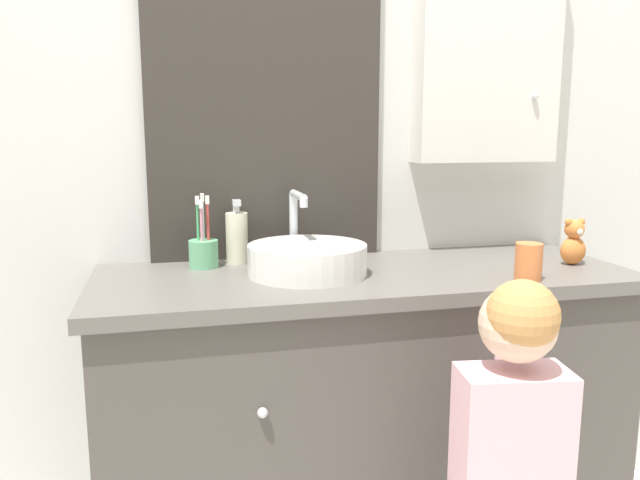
{
  "coord_description": "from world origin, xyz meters",
  "views": [
    {
      "loc": [
        -0.5,
        -1.21,
        1.26
      ],
      "look_at": [
        -0.14,
        0.29,
        0.99
      ],
      "focal_mm": 35.0,
      "sensor_mm": 36.0,
      "label": 1
    }
  ],
  "objects_px": {
    "sink_basin": "(308,257)",
    "toothbrush_holder": "(203,251)",
    "teddy_bear": "(574,243)",
    "drinking_cup": "(529,262)",
    "soap_dispenser": "(237,237)",
    "child_figure": "(509,475)"
  },
  "relations": [
    {
      "from": "sink_basin",
      "to": "drinking_cup",
      "type": "distance_m",
      "value": 0.56
    },
    {
      "from": "sink_basin",
      "to": "teddy_bear",
      "type": "bearing_deg",
      "value": -4.95
    },
    {
      "from": "toothbrush_holder",
      "to": "child_figure",
      "type": "height_order",
      "value": "toothbrush_holder"
    },
    {
      "from": "soap_dispenser",
      "to": "toothbrush_holder",
      "type": "bearing_deg",
      "value": -159.93
    },
    {
      "from": "sink_basin",
      "to": "toothbrush_holder",
      "type": "relative_size",
      "value": 1.82
    },
    {
      "from": "drinking_cup",
      "to": "teddy_bear",
      "type": "bearing_deg",
      "value": 30.68
    },
    {
      "from": "soap_dispenser",
      "to": "drinking_cup",
      "type": "bearing_deg",
      "value": -28.43
    },
    {
      "from": "teddy_bear",
      "to": "soap_dispenser",
      "type": "bearing_deg",
      "value": 165.13
    },
    {
      "from": "soap_dispenser",
      "to": "drinking_cup",
      "type": "xyz_separation_m",
      "value": [
        0.69,
        -0.37,
        -0.03
      ]
    },
    {
      "from": "sink_basin",
      "to": "teddy_bear",
      "type": "distance_m",
      "value": 0.75
    },
    {
      "from": "soap_dispenser",
      "to": "teddy_bear",
      "type": "xyz_separation_m",
      "value": [
        0.91,
        -0.24,
        -0.01
      ]
    },
    {
      "from": "child_figure",
      "to": "toothbrush_holder",
      "type": "bearing_deg",
      "value": 132.36
    },
    {
      "from": "sink_basin",
      "to": "drinking_cup",
      "type": "xyz_separation_m",
      "value": [
        0.52,
        -0.2,
        0.0
      ]
    },
    {
      "from": "soap_dispenser",
      "to": "teddy_bear",
      "type": "height_order",
      "value": "soap_dispenser"
    },
    {
      "from": "toothbrush_holder",
      "to": "soap_dispenser",
      "type": "xyz_separation_m",
      "value": [
        0.1,
        0.03,
        0.03
      ]
    },
    {
      "from": "teddy_bear",
      "to": "drinking_cup",
      "type": "height_order",
      "value": "teddy_bear"
    },
    {
      "from": "sink_basin",
      "to": "child_figure",
      "type": "height_order",
      "value": "sink_basin"
    },
    {
      "from": "toothbrush_holder",
      "to": "soap_dispenser",
      "type": "height_order",
      "value": "toothbrush_holder"
    },
    {
      "from": "teddy_bear",
      "to": "drinking_cup",
      "type": "bearing_deg",
      "value": -149.32
    },
    {
      "from": "toothbrush_holder",
      "to": "drinking_cup",
      "type": "xyz_separation_m",
      "value": [
        0.78,
        -0.34,
        0.0
      ]
    },
    {
      "from": "toothbrush_holder",
      "to": "teddy_bear",
      "type": "xyz_separation_m",
      "value": [
        1.01,
        -0.21,
        0.02
      ]
    },
    {
      "from": "soap_dispenser",
      "to": "child_figure",
      "type": "distance_m",
      "value": 0.92
    }
  ]
}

